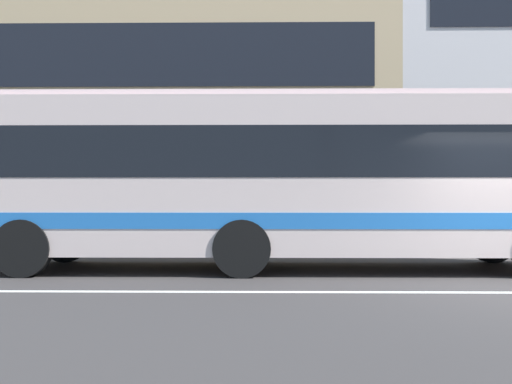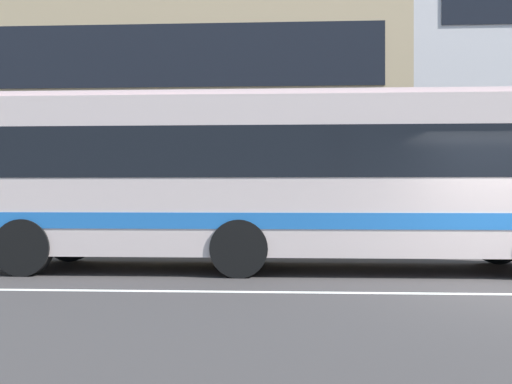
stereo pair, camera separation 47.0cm
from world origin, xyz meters
name	(u,v)px [view 2 (the right image)]	position (x,y,z in m)	size (l,w,h in m)	color
apartment_block_left	(110,104)	(-10.71, 14.97, 4.96)	(21.82, 9.91, 9.92)	tan
transit_bus	(279,175)	(-3.79, 2.70, 1.80)	(10.94, 2.62, 3.26)	beige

